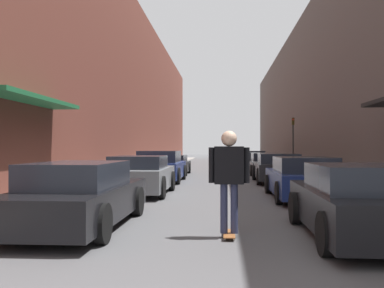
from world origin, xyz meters
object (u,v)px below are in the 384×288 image
object	(u,v)px
parked_car_right_5	(253,159)
skateboarder	(229,171)
parked_car_left_0	(81,196)
parked_car_right_1	(303,178)
parked_car_right_2	(278,168)
parked_car_right_0	(359,202)
parked_car_left_1	(140,175)
parked_car_left_2	(160,167)
traffic_light	(293,138)
parked_car_right_3	(265,164)
parked_car_left_3	(173,165)
parked_car_right_4	(257,161)

from	to	relation	value
parked_car_right_5	skateboarder	size ratio (longest dim) A/B	2.32
parked_car_left_0	parked_car_right_1	distance (m)	7.28
parked_car_right_2	skateboarder	xyz separation A→B (m)	(-2.36, -11.81, 0.52)
parked_car_left_0	parked_car_right_1	bearing A→B (deg)	43.69
parked_car_right_0	parked_car_right_2	size ratio (longest dim) A/B	0.96
parked_car_left_1	parked_car_right_5	distance (m)	21.79
parked_car_left_2	parked_car_right_0	bearing A→B (deg)	-66.21
parked_car_left_2	traffic_light	size ratio (longest dim) A/B	1.32
parked_car_right_1	parked_car_right_2	bearing A→B (deg)	89.92
parked_car_right_3	skateboarder	distance (m)	17.53
parked_car_left_0	parked_car_left_2	bearing A→B (deg)	90.23
parked_car_left_3	parked_car_right_0	size ratio (longest dim) A/B	0.98
parked_car_left_0	traffic_light	world-z (taller)	traffic_light
parked_car_left_2	parked_car_right_3	bearing A→B (deg)	45.90
parked_car_left_1	parked_car_right_4	xyz separation A→B (m)	(5.22, 16.31, -0.06)
parked_car_right_2	parked_car_right_1	bearing A→B (deg)	-90.08
parked_car_right_3	skateboarder	xyz separation A→B (m)	(-2.37, -17.36, 0.56)
skateboarder	traffic_light	distance (m)	20.81
parked_car_right_2	parked_car_right_4	xyz separation A→B (m)	(-0.02, 11.11, -0.06)
parked_car_left_2	skateboarder	xyz separation A→B (m)	(2.96, -11.87, 0.47)
traffic_light	parked_car_right_4	bearing A→B (deg)	128.59
traffic_light	parked_car_left_3	bearing A→B (deg)	-155.51
parked_car_left_1	parked_car_right_0	bearing A→B (deg)	-51.94
skateboarder	parked_car_left_1	bearing A→B (deg)	113.56
parked_car_left_2	parked_car_right_4	world-z (taller)	parked_car_left_2
parked_car_right_4	skateboarder	xyz separation A→B (m)	(-2.34, -22.91, 0.58)
parked_car_left_1	traffic_light	bearing A→B (deg)	61.97
parked_car_right_1	parked_car_right_4	xyz separation A→B (m)	(-0.01, 17.17, -0.05)
parked_car_right_5	parked_car_right_4	bearing A→B (deg)	-90.68
parked_car_right_4	traffic_light	world-z (taller)	traffic_light
parked_car_right_0	parked_car_right_4	size ratio (longest dim) A/B	1.05
parked_car_right_1	parked_car_right_2	distance (m)	6.06
parked_car_right_1	parked_car_right_4	bearing A→B (deg)	90.02
parked_car_right_0	parked_car_right_4	distance (m)	22.86
parked_car_left_0	skateboarder	distance (m)	3.05
parked_car_left_1	traffic_light	world-z (taller)	traffic_light
parked_car_left_1	parked_car_left_3	distance (m)	10.34
parked_car_left_0	parked_car_left_3	bearing A→B (deg)	90.24
parked_car_left_3	parked_car_right_5	size ratio (longest dim) A/B	0.97
parked_car_left_0	parked_car_right_2	distance (m)	12.28
parked_car_left_0	parked_car_right_4	world-z (taller)	parked_car_left_0
parked_car_right_5	parked_car_left_3	bearing A→B (deg)	-116.48
parked_car_left_2	parked_car_right_1	world-z (taller)	parked_car_left_2
parked_car_left_3	traffic_light	world-z (taller)	traffic_light
parked_car_right_3	traffic_light	size ratio (longest dim) A/B	1.39
parked_car_right_4	parked_car_left_2	bearing A→B (deg)	-115.64
parked_car_left_0	parked_car_left_1	xyz separation A→B (m)	(0.04, 5.88, 0.01)
parked_car_left_1	parked_car_right_0	size ratio (longest dim) A/B	0.96
parked_car_left_2	traffic_light	world-z (taller)	traffic_light
parked_car_left_3	parked_car_right_4	bearing A→B (deg)	48.28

